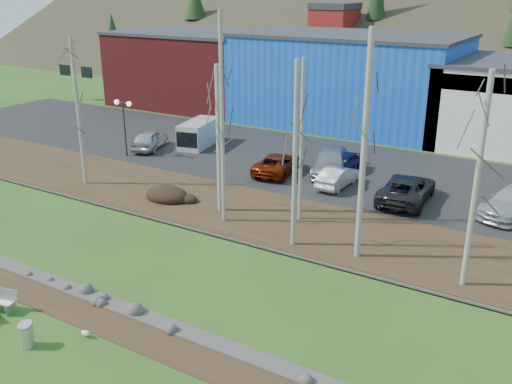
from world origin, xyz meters
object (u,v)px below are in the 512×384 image
Objects in this scene: street_lamp at (123,113)px; car_3 at (343,164)px; car_1 at (278,164)px; van_grey at (198,134)px; seagull at (86,333)px; car_4 at (338,177)px; car_2 at (331,162)px; litter_bin at (27,336)px; car_0 at (150,139)px; car_5 at (407,189)px.

street_lamp is 16.64m from car_3.
car_1 is 1.03× the size of van_grey.
car_1 is at bearing 100.94° from seagull.
car_1 is 1.25× the size of car_4.
seagull is at bearing -90.06° from car_3.
car_1 is 1.19× the size of car_3.
car_2 is 0.80m from car_3.
car_3 is at bearing 85.80° from litter_bin.
car_0 reaches higher than car_4.
car_5 is at bearing 71.43° from litter_bin.
van_grey reaches higher than car_2.
car_2 is 6.66m from car_5.
litter_bin is at bearing 84.27° from car_4.
car_5 reaches higher than litter_bin.
car_5 is (9.24, -0.72, 0.10)m from car_1.
car_5 is (21.20, 1.60, -2.56)m from street_lamp.
car_4 is 0.70× the size of car_5.
car_4 is at bearing -25.45° from van_grey.
car_0 is at bearing -171.39° from car_3.
seagull is 22.54m from car_2.
van_grey reaches higher than litter_bin.
car_2 is 1.31× the size of car_3.
car_0 is 11.78m from car_1.
litter_bin is 2.05m from seagull.
car_1 is at bearing -166.11° from car_2.
van_grey reaches higher than car_0.
car_2 is (14.88, 1.74, 0.04)m from car_0.
car_0 is 15.74m from car_3.
car_3 is at bearing -72.11° from car_4.
seagull is 24.14m from street_lamp.
car_2 reaches higher than seagull.
car_4 is at bearing 167.15° from car_1.
car_4 is (16.40, -0.56, -0.10)m from car_0.
street_lamp is 1.01× the size of car_3.
street_lamp reaches higher than seagull.
street_lamp reaches higher than car_2.
car_2 is 12.16m from van_grey.
car_1 is 4.65m from car_4.
car_3 reaches higher than seagull.
seagull is at bearing 87.58° from car_4.
car_5 is 18.60m from van_grey.
street_lamp reaches higher than van_grey.
seagull is 20.78m from car_5.
car_2 reaches higher than litter_bin.
car_3 is (1.79, 24.38, 0.41)m from litter_bin.
seagull is at bearing -106.52° from car_2.
car_5 is at bearing 177.43° from car_4.
car_2 is at bearing -16.54° from van_grey.
seagull is at bearing 69.48° from car_5.
car_1 is at bearing -8.61° from car_5.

